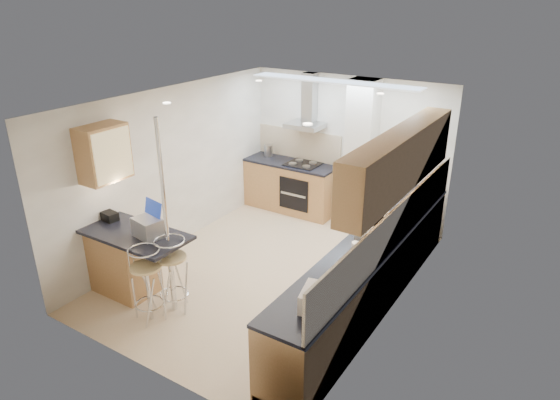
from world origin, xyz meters
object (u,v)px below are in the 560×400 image
Objects in this scene: laptop at (148,228)px; bread_bin at (318,299)px; bar_stool_end at (172,275)px; microwave at (370,227)px; bar_stool_near at (148,285)px.

bread_bin is at bearing 7.08° from laptop.
bar_stool_end is (0.36, -0.01, -0.56)m from laptop.
bread_bin is (0.19, -1.70, -0.03)m from microwave.
bar_stool_end reaches higher than bar_stool_near.
bread_bin is at bearing -1.48° from bar_stool_near.
laptop is 0.35× the size of bar_stool_end.
microwave is 1.71m from bread_bin.
bar_stool_near is 0.33m from bar_stool_end.
microwave is at bearing 44.57° from laptop.
microwave reaches higher than bread_bin.
bread_bin reaches higher than bar_stool_near.
bar_stool_end is at bearing 10.30° from laptop.
bar_stool_near is at bearing -40.77° from laptop.
laptop is 0.67m from bar_stool_end.
bar_stool_end is 2.64× the size of bread_bin.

